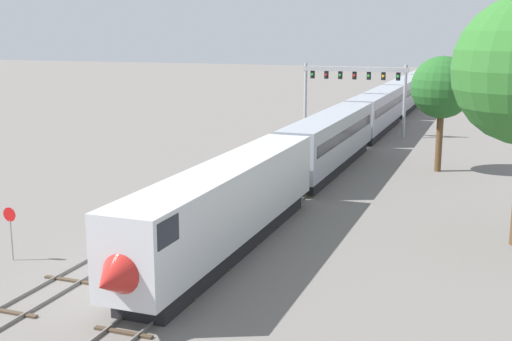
# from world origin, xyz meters

# --- Properties ---
(ground_plane) EXTENTS (400.00, 400.00, 0.00)m
(ground_plane) POSITION_xyz_m (0.00, 0.00, 0.00)
(ground_plane) COLOR slate
(track_main) EXTENTS (2.60, 200.00, 0.16)m
(track_main) POSITION_xyz_m (2.00, 60.00, 0.07)
(track_main) COLOR slate
(track_main) RESTS_ON ground
(track_near) EXTENTS (2.60, 160.00, 0.16)m
(track_near) POSITION_xyz_m (-3.50, 40.00, 0.07)
(track_near) COLOR slate
(track_near) RESTS_ON ground
(passenger_train) EXTENTS (3.04, 114.97, 4.80)m
(passenger_train) POSITION_xyz_m (2.00, 51.29, 2.61)
(passenger_train) COLOR silver
(passenger_train) RESTS_ON ground
(signal_gantry) EXTENTS (12.10, 0.49, 8.17)m
(signal_gantry) POSITION_xyz_m (-0.25, 47.77, 6.05)
(signal_gantry) COLOR #999BA0
(signal_gantry) RESTS_ON ground
(stop_sign) EXTENTS (0.76, 0.08, 2.88)m
(stop_sign) POSITION_xyz_m (-8.00, -0.54, 1.87)
(stop_sign) COLOR gray
(stop_sign) RESTS_ON ground
(trackside_tree_left) EXTENTS (5.23, 5.23, 9.81)m
(trackside_tree_left) POSITION_xyz_m (10.85, 30.47, 7.15)
(trackside_tree_left) COLOR brown
(trackside_tree_left) RESTS_ON ground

